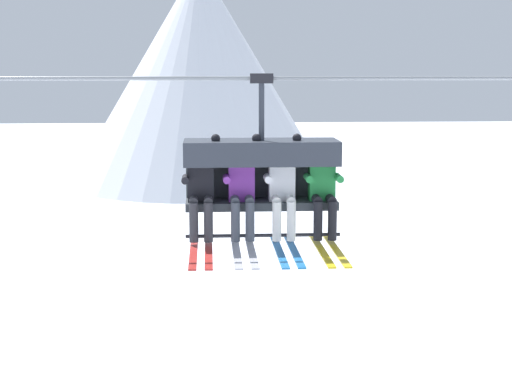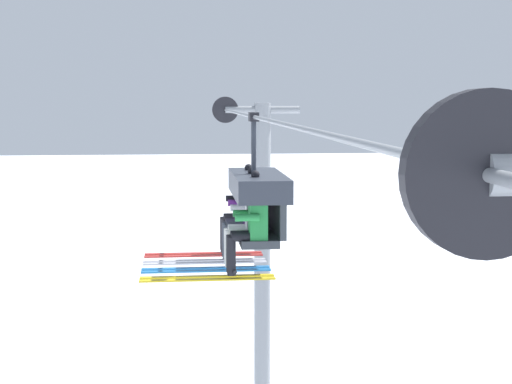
# 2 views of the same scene
# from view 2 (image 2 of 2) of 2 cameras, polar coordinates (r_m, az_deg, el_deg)

# --- Properties ---
(lift_tower_near) EXTENTS (0.36, 1.88, 7.91)m
(lift_tower_near) POSITION_cam_2_polar(r_m,az_deg,el_deg) (17.31, 0.40, -5.70)
(lift_tower_near) COLOR gray
(lift_tower_near) RESTS_ON ground_plane
(lift_cable) EXTENTS (16.34, 0.05, 0.05)m
(lift_cable) POSITION_cam_2_polar(r_m,az_deg,el_deg) (9.69, 0.27, 5.38)
(lift_cable) COLOR gray
(chairlift_chair) EXTENTS (1.92, 0.74, 1.97)m
(chairlift_chair) POSITION_cam_2_polar(r_m,az_deg,el_deg) (10.55, 0.23, -0.27)
(chairlift_chair) COLOR #33383D
(skier_black) EXTENTS (0.48, 1.70, 1.34)m
(skier_black) POSITION_cam_2_polar(r_m,az_deg,el_deg) (11.30, -1.24, -1.17)
(skier_black) COLOR black
(skier_purple) EXTENTS (0.48, 1.70, 1.34)m
(skier_purple) POSITION_cam_2_polar(r_m,az_deg,el_deg) (10.81, -1.03, -1.53)
(skier_purple) COLOR purple
(skier_white) EXTENTS (0.48, 1.70, 1.34)m
(skier_white) POSITION_cam_2_polar(r_m,az_deg,el_deg) (10.31, -0.81, -1.94)
(skier_white) COLOR silver
(skier_green) EXTENTS (0.46, 1.70, 1.23)m
(skier_green) POSITION_cam_2_polar(r_m,az_deg,el_deg) (9.83, -0.60, -2.50)
(skier_green) COLOR #23843D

